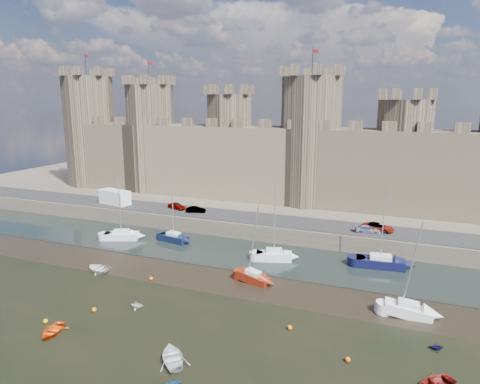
{
  "coord_description": "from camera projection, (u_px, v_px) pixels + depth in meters",
  "views": [
    {
      "loc": [
        19.11,
        -29.46,
        21.38
      ],
      "look_at": [
        -1.39,
        22.0,
        9.49
      ],
      "focal_mm": 32.0,
      "sensor_mm": 36.0,
      "label": 1
    }
  ],
  "objects": [
    {
      "name": "quay",
      "position": [
        311.0,
        195.0,
        92.4
      ],
      "size": [
        160.0,
        60.0,
        2.5
      ],
      "primitive_type": "cube",
      "color": "#4C443A",
      "rests_on": "ground"
    },
    {
      "name": "dinghy_1",
      "position": [
        172.0,
        384.0,
        32.25
      ],
      "size": [
        1.97,
        1.99,
        0.79
      ],
      "primitive_type": "imported",
      "rotation": [
        1.57,
        0.0,
        2.43
      ],
      "color": "navy",
      "rests_on": "ground"
    },
    {
      "name": "car_2",
      "position": [
        368.0,
        229.0,
        62.04
      ],
      "size": [
        3.88,
        2.14,
        1.06
      ],
      "primitive_type": "imported",
      "rotation": [
        0.0,
        0.0,
        1.75
      ],
      "color": "gray",
      "rests_on": "quay"
    },
    {
      "name": "sailboat_0",
      "position": [
        121.0,
        235.0,
        66.8
      ],
      "size": [
        5.59,
        3.94,
        9.75
      ],
      "rotation": [
        0.0,
        0.0,
        0.41
      ],
      "color": "silver",
      "rests_on": "ground"
    },
    {
      "name": "sailboat_4",
      "position": [
        253.0,
        277.0,
        51.17
      ],
      "size": [
        4.31,
        2.42,
        9.51
      ],
      "rotation": [
        0.0,
        0.0,
        -0.22
      ],
      "color": "maroon",
      "rests_on": "ground"
    },
    {
      "name": "dinghy_7",
      "position": [
        436.0,
        347.0,
        37.31
      ],
      "size": [
        1.29,
        1.15,
        0.63
      ],
      "primitive_type": "imported",
      "rotation": [
        1.57,
        0.0,
        1.68
      ],
      "color": "black",
      "rests_on": "ground"
    },
    {
      "name": "water_channel",
      "position": [
        254.0,
        256.0,
        59.95
      ],
      "size": [
        160.0,
        12.0,
        0.08
      ],
      "primitive_type": "cube",
      "color": "black",
      "rests_on": "ground"
    },
    {
      "name": "castle",
      "position": [
        295.0,
        154.0,
        79.54
      ],
      "size": [
        108.5,
        11.0,
        29.0
      ],
      "color": "#42382B",
      "rests_on": "quay"
    },
    {
      "name": "ground",
      "position": [
        163.0,
        345.0,
        38.16
      ],
      "size": [
        160.0,
        160.0,
        0.0
      ],
      "primitive_type": "plane",
      "color": "black",
      "rests_on": "ground"
    },
    {
      "name": "van",
      "position": [
        115.0,
        197.0,
        78.97
      ],
      "size": [
        6.51,
        3.71,
        2.68
      ],
      "primitive_type": "cube",
      "rotation": [
        0.0,
        0.0,
        -0.22
      ],
      "color": "white",
      "rests_on": "quay"
    },
    {
      "name": "sailboat_5",
      "position": [
        408.0,
        309.0,
        43.11
      ],
      "size": [
        4.75,
        2.09,
        10.02
      ],
      "rotation": [
        0.0,
        0.0,
        0.06
      ],
      "color": "white",
      "rests_on": "ground"
    },
    {
      "name": "dinghy_3",
      "position": [
        137.0,
        305.0,
        44.76
      ],
      "size": [
        1.54,
        1.35,
        0.78
      ],
      "primitive_type": "imported",
      "rotation": [
        1.57,
        0.0,
        1.62
      ],
      "color": "silver",
      "rests_on": "ground"
    },
    {
      "name": "buoy_3",
      "position": [
        290.0,
        328.0,
        40.62
      ],
      "size": [
        0.47,
        0.47,
        0.47
      ],
      "primitive_type": "sphere",
      "color": "orange",
      "rests_on": "ground"
    },
    {
      "name": "buoy_1",
      "position": [
        151.0,
        278.0,
        51.83
      ],
      "size": [
        0.46,
        0.46,
        0.46
      ],
      "primitive_type": "sphere",
      "color": "#FE4D0B",
      "rests_on": "ground"
    },
    {
      "name": "car_3",
      "position": [
        378.0,
        227.0,
        62.74
      ],
      "size": [
        4.93,
        2.97,
        1.28
      ],
      "primitive_type": "imported",
      "rotation": [
        0.0,
        0.0,
        1.38
      ],
      "color": "gray",
      "rests_on": "quay"
    },
    {
      "name": "sailboat_3",
      "position": [
        380.0,
        262.0,
        55.62
      ],
      "size": [
        6.3,
        3.03,
        10.64
      ],
      "rotation": [
        0.0,
        0.0,
        0.11
      ],
      "color": "black",
      "rests_on": "ground"
    },
    {
      "name": "road",
      "position": [
        276.0,
        220.0,
        68.51
      ],
      "size": [
        160.0,
        7.0,
        0.1
      ],
      "primitive_type": "cube",
      "color": "black",
      "rests_on": "quay"
    },
    {
      "name": "car_0",
      "position": [
        177.0,
        206.0,
        75.46
      ],
      "size": [
        3.98,
        2.63,
        1.26
      ],
      "primitive_type": "imported",
      "rotation": [
        0.0,
        0.0,
        1.23
      ],
      "color": "gray",
      "rests_on": "quay"
    },
    {
      "name": "dinghy_2",
      "position": [
        173.0,
        358.0,
        35.54
      ],
      "size": [
        4.22,
        4.34,
        0.73
      ],
      "primitive_type": "imported",
      "rotation": [
        1.57,
        0.0,
        3.84
      ],
      "color": "silver",
      "rests_on": "ground"
    },
    {
      "name": "buoy_0",
      "position": [
        94.0,
        310.0,
        44.06
      ],
      "size": [
        0.49,
        0.49,
        0.49
      ],
      "primitive_type": "sphere",
      "color": "orange",
      "rests_on": "ground"
    },
    {
      "name": "dinghy_0",
      "position": [
        52.0,
        331.0,
        39.87
      ],
      "size": [
        2.95,
        3.61,
        0.65
      ],
      "primitive_type": "imported",
      "rotation": [
        1.57,
        0.0,
        0.24
      ],
      "color": "#E84F0D",
      "rests_on": "ground"
    },
    {
      "name": "sailboat_2",
      "position": [
        274.0,
        255.0,
        58.04
      ],
      "size": [
        5.13,
        3.2,
        10.34
      ],
      "rotation": [
        0.0,
        0.0,
        0.3
      ],
      "color": "silver",
      "rests_on": "ground"
    },
    {
      "name": "sailboat_1",
      "position": [
        174.0,
        237.0,
        65.78
      ],
      "size": [
        4.91,
        2.63,
        9.34
      ],
      "rotation": [
        0.0,
        0.0,
        -0.18
      ],
      "color": "black",
      "rests_on": "ground"
    },
    {
      "name": "buoy_4",
      "position": [
        46.0,
        321.0,
        41.81
      ],
      "size": [
        0.48,
        0.48,
        0.48
      ],
      "primitive_type": "sphere",
      "color": "#FD9A0B",
      "rests_on": "ground"
    },
    {
      "name": "dinghy_6",
      "position": [
        98.0,
        268.0,
        54.54
      ],
      "size": [
        4.2,
        3.5,
        0.75
      ],
      "primitive_type": "imported",
      "rotation": [
        1.57,
        0.0,
        4.43
      ],
      "color": "silver",
      "rests_on": "ground"
    },
    {
      "name": "buoy_5",
      "position": [
        348.0,
        360.0,
        35.62
      ],
      "size": [
        0.46,
        0.46,
        0.46
      ],
      "primitive_type": "sphere",
      "color": "#FF5A0B",
      "rests_on": "ground"
    },
    {
      "name": "car_1",
      "position": [
        196.0,
        210.0,
        73.14
      ],
      "size": [
        3.55,
        2.15,
        1.11
      ],
      "primitive_type": "imported",
      "rotation": [
        0.0,
        0.0,
        1.89
      ],
      "color": "gray",
      "rests_on": "quay"
    }
  ]
}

